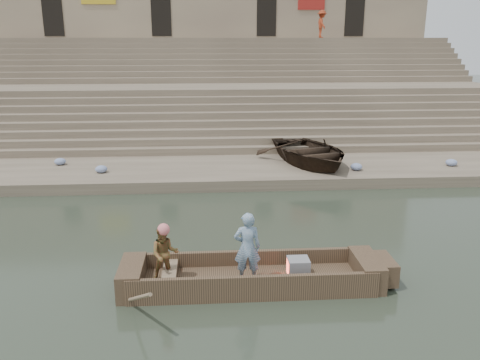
{
  "coord_description": "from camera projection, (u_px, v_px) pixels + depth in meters",
  "views": [
    {
      "loc": [
        0.86,
        -10.39,
        5.22
      ],
      "look_at": [
        1.76,
        2.7,
        1.4
      ],
      "focal_mm": 36.75,
      "sensor_mm": 36.0,
      "label": 1
    }
  ],
  "objects": [
    {
      "name": "upper_landing",
      "position": [
        193.0,
        79.0,
        32.18
      ],
      "size": [
        32.0,
        3.0,
        5.2
      ],
      "primitive_type": "cube",
      "color": "gray",
      "rests_on": "ground"
    },
    {
      "name": "ground",
      "position": [
        172.0,
        272.0,
        11.35
      ],
      "size": [
        120.0,
        120.0,
        0.0
      ],
      "primitive_type": "plane",
      "color": "#262F23",
      "rests_on": "ground"
    },
    {
      "name": "television",
      "position": [
        298.0,
        267.0,
        10.65
      ],
      "size": [
        0.46,
        0.42,
        0.4
      ],
      "color": "gray",
      "rests_on": "main_rowboat"
    },
    {
      "name": "building_wall",
      "position": [
        193.0,
        32.0,
        35.17
      ],
      "size": [
        32.0,
        5.07,
        11.2
      ],
      "color": "tan",
      "rests_on": "ground"
    },
    {
      "name": "ghat_steps",
      "position": [
        191.0,
        101.0,
        27.32
      ],
      "size": [
        32.0,
        11.0,
        5.2
      ],
      "color": "gray",
      "rests_on": "ground"
    },
    {
      "name": "beached_rowboat",
      "position": [
        310.0,
        151.0,
        19.37
      ],
      "size": [
        4.49,
        5.43,
        0.98
      ],
      "primitive_type": "imported",
      "rotation": [
        0.0,
        0.0,
        0.27
      ],
      "color": "#2D2116",
      "rests_on": "lower_landing"
    },
    {
      "name": "lower_landing",
      "position": [
        185.0,
        172.0,
        18.96
      ],
      "size": [
        32.0,
        4.0,
        0.4
      ],
      "primitive_type": "cube",
      "color": "gray",
      "rests_on": "ground"
    },
    {
      "name": "rowing_man",
      "position": [
        165.0,
        254.0,
        10.33
      ],
      "size": [
        0.64,
        0.52,
        1.23
      ],
      "primitive_type": "imported",
      "rotation": [
        0.0,
        0.0,
        0.09
      ],
      "color": "#256E24",
      "rests_on": "main_rowboat"
    },
    {
      "name": "main_rowboat",
      "position": [
        251.0,
        282.0,
        10.67
      ],
      "size": [
        5.0,
        1.3,
        0.22
      ],
      "primitive_type": "cube",
      "color": "brown",
      "rests_on": "ground"
    },
    {
      "name": "cloth_bundles",
      "position": [
        243.0,
        165.0,
        18.76
      ],
      "size": [
        15.72,
        2.03,
        0.26
      ],
      "color": "#3F5999",
      "rests_on": "lower_landing"
    },
    {
      "name": "mid_landing",
      "position": [
        190.0,
        113.0,
        25.81
      ],
      "size": [
        32.0,
        3.0,
        2.8
      ],
      "primitive_type": "cube",
      "color": "gray",
      "rests_on": "ground"
    },
    {
      "name": "standing_man",
      "position": [
        247.0,
        248.0,
        10.26
      ],
      "size": [
        0.57,
        0.38,
        1.55
      ],
      "primitive_type": "imported",
      "rotation": [
        0.0,
        0.0,
        3.13
      ],
      "color": "navy",
      "rests_on": "main_rowboat"
    },
    {
      "name": "rowboat_trim",
      "position": [
        261.0,
        273.0,
        10.62
      ],
      "size": [
        6.04,
        2.63,
        1.9
      ],
      "color": "brown",
      "rests_on": "ground"
    },
    {
      "name": "pedestrian",
      "position": [
        322.0,
        24.0,
        30.9
      ],
      "size": [
        0.66,
        1.1,
        1.67
      ],
      "primitive_type": "imported",
      "rotation": [
        0.0,
        0.0,
        1.61
      ],
      "color": "maroon",
      "rests_on": "upper_landing"
    }
  ]
}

